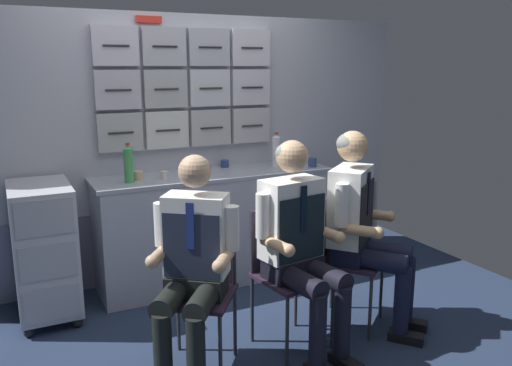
{
  "coord_description": "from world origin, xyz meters",
  "views": [
    {
      "loc": [
        -1.33,
        -2.78,
        1.74
      ],
      "look_at": [
        0.12,
        0.15,
        1.02
      ],
      "focal_mm": 37.01,
      "sensor_mm": 36.0,
      "label": 1
    }
  ],
  "objects_px": {
    "folding_chair_right": "(283,260)",
    "coffee_cup_white": "(138,175)",
    "folding_chair_by_counter": "(338,247)",
    "folding_chair_left": "(201,276)",
    "service_trolley": "(44,247)",
    "crew_member_by_counter": "(362,220)",
    "sparkling_bottle_green": "(129,164)",
    "snack_banana": "(199,170)",
    "crew_member_left": "(192,259)",
    "crew_member_right": "(300,238)"
  },
  "relations": [
    {
      "from": "folding_chair_right",
      "to": "crew_member_right",
      "type": "bearing_deg",
      "value": -81.17
    },
    {
      "from": "folding_chair_by_counter",
      "to": "crew_member_by_counter",
      "type": "bearing_deg",
      "value": -50.4
    },
    {
      "from": "crew_member_left",
      "to": "crew_member_right",
      "type": "distance_m",
      "value": 0.68
    },
    {
      "from": "folding_chair_right",
      "to": "coffee_cup_white",
      "type": "height_order",
      "value": "coffee_cup_white"
    },
    {
      "from": "service_trolley",
      "to": "crew_member_right",
      "type": "distance_m",
      "value": 1.81
    },
    {
      "from": "folding_chair_left",
      "to": "crew_member_by_counter",
      "type": "height_order",
      "value": "crew_member_by_counter"
    },
    {
      "from": "crew_member_left",
      "to": "sparkling_bottle_green",
      "type": "height_order",
      "value": "crew_member_left"
    },
    {
      "from": "service_trolley",
      "to": "folding_chair_left",
      "type": "relative_size",
      "value": 1.1
    },
    {
      "from": "folding_chair_left",
      "to": "snack_banana",
      "type": "bearing_deg",
      "value": 69.89
    },
    {
      "from": "folding_chair_by_counter",
      "to": "sparkling_bottle_green",
      "type": "relative_size",
      "value": 2.97
    },
    {
      "from": "folding_chair_left",
      "to": "snack_banana",
      "type": "distance_m",
      "value": 1.34
    },
    {
      "from": "service_trolley",
      "to": "coffee_cup_white",
      "type": "height_order",
      "value": "coffee_cup_white"
    },
    {
      "from": "crew_member_right",
      "to": "folding_chair_by_counter",
      "type": "distance_m",
      "value": 0.52
    },
    {
      "from": "folding_chair_right",
      "to": "crew_member_by_counter",
      "type": "height_order",
      "value": "crew_member_by_counter"
    },
    {
      "from": "folding_chair_right",
      "to": "crew_member_by_counter",
      "type": "distance_m",
      "value": 0.6
    },
    {
      "from": "crew_member_right",
      "to": "coffee_cup_white",
      "type": "distance_m",
      "value": 1.44
    },
    {
      "from": "folding_chair_by_counter",
      "to": "sparkling_bottle_green",
      "type": "height_order",
      "value": "sparkling_bottle_green"
    },
    {
      "from": "crew_member_by_counter",
      "to": "folding_chair_left",
      "type": "bearing_deg",
      "value": 177.37
    },
    {
      "from": "crew_member_left",
      "to": "service_trolley",
      "type": "bearing_deg",
      "value": 120.12
    },
    {
      "from": "folding_chair_right",
      "to": "crew_member_right",
      "type": "xyz_separation_m",
      "value": [
        0.02,
        -0.16,
        0.19
      ]
    },
    {
      "from": "folding_chair_by_counter",
      "to": "folding_chair_left",
      "type": "bearing_deg",
      "value": -176.02
    },
    {
      "from": "folding_chair_left",
      "to": "sparkling_bottle_green",
      "type": "bearing_deg",
      "value": 98.03
    },
    {
      "from": "crew_member_left",
      "to": "sparkling_bottle_green",
      "type": "relative_size",
      "value": 4.35
    },
    {
      "from": "folding_chair_left",
      "to": "snack_banana",
      "type": "relative_size",
      "value": 5.05
    },
    {
      "from": "service_trolley",
      "to": "folding_chair_by_counter",
      "type": "xyz_separation_m",
      "value": [
        1.79,
        -0.97,
        0.03
      ]
    },
    {
      "from": "service_trolley",
      "to": "snack_banana",
      "type": "relative_size",
      "value": 5.54
    },
    {
      "from": "crew_member_right",
      "to": "sparkling_bottle_green",
      "type": "distance_m",
      "value": 1.45
    },
    {
      "from": "service_trolley",
      "to": "crew_member_by_counter",
      "type": "relative_size",
      "value": 0.71
    },
    {
      "from": "service_trolley",
      "to": "sparkling_bottle_green",
      "type": "height_order",
      "value": "sparkling_bottle_green"
    },
    {
      "from": "crew_member_left",
      "to": "folding_chair_by_counter",
      "type": "height_order",
      "value": "crew_member_left"
    },
    {
      "from": "crew_member_left",
      "to": "crew_member_by_counter",
      "type": "relative_size",
      "value": 0.95
    },
    {
      "from": "sparkling_bottle_green",
      "to": "snack_banana",
      "type": "xyz_separation_m",
      "value": [
        0.59,
        0.13,
        -0.12
      ]
    },
    {
      "from": "folding_chair_left",
      "to": "crew_member_left",
      "type": "distance_m",
      "value": 0.23
    },
    {
      "from": "folding_chair_by_counter",
      "to": "sparkling_bottle_green",
      "type": "xyz_separation_m",
      "value": [
        -1.16,
        1.01,
        0.5
      ]
    },
    {
      "from": "crew_member_by_counter",
      "to": "crew_member_right",
      "type": "bearing_deg",
      "value": -170.12
    },
    {
      "from": "folding_chair_left",
      "to": "folding_chair_by_counter",
      "type": "xyz_separation_m",
      "value": [
        1.01,
        0.07,
        0.0
      ]
    },
    {
      "from": "crew_member_left",
      "to": "sparkling_bottle_green",
      "type": "distance_m",
      "value": 1.25
    },
    {
      "from": "crew_member_left",
      "to": "folding_chair_by_counter",
      "type": "relative_size",
      "value": 1.47
    },
    {
      "from": "folding_chair_right",
      "to": "folding_chair_left",
      "type": "bearing_deg",
      "value": -178.6
    },
    {
      "from": "folding_chair_right",
      "to": "coffee_cup_white",
      "type": "relative_size",
      "value": 11.57
    },
    {
      "from": "folding_chair_by_counter",
      "to": "folding_chair_right",
      "type": "bearing_deg",
      "value": -172.91
    },
    {
      "from": "crew_member_right",
      "to": "snack_banana",
      "type": "bearing_deg",
      "value": 95.74
    },
    {
      "from": "folding_chair_right",
      "to": "folding_chair_by_counter",
      "type": "bearing_deg",
      "value": 7.09
    },
    {
      "from": "folding_chair_left",
      "to": "folding_chair_right",
      "type": "height_order",
      "value": "same"
    },
    {
      "from": "crew_member_left",
      "to": "sparkling_bottle_green",
      "type": "xyz_separation_m",
      "value": [
        -0.05,
        1.21,
        0.34
      ]
    },
    {
      "from": "crew_member_left",
      "to": "crew_member_right",
      "type": "height_order",
      "value": "crew_member_right"
    },
    {
      "from": "folding_chair_by_counter",
      "to": "coffee_cup_white",
      "type": "bearing_deg",
      "value": 135.75
    },
    {
      "from": "folding_chair_by_counter",
      "to": "crew_member_by_counter",
      "type": "height_order",
      "value": "crew_member_by_counter"
    },
    {
      "from": "sparkling_bottle_green",
      "to": "crew_member_right",
      "type": "bearing_deg",
      "value": -59.06
    },
    {
      "from": "snack_banana",
      "to": "crew_member_left",
      "type": "bearing_deg",
      "value": -111.95
    }
  ]
}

